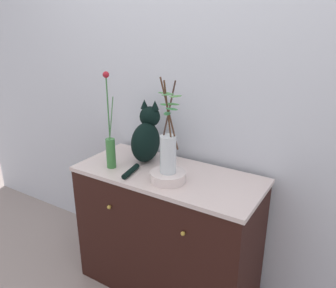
{
  "coord_description": "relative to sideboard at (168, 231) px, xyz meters",
  "views": [
    {
      "loc": [
        0.94,
        -1.53,
        1.65
      ],
      "look_at": [
        0.0,
        0.0,
        0.99
      ],
      "focal_mm": 36.2,
      "sensor_mm": 36.0,
      "label": 1
    }
  ],
  "objects": [
    {
      "name": "bowl_porcelain",
      "position": [
        0.05,
        -0.09,
        0.43
      ],
      "size": [
        0.2,
        0.2,
        0.05
      ],
      "primitive_type": "cylinder",
      "color": "silver",
      "rests_on": "sideboard"
    },
    {
      "name": "cat_sitting",
      "position": [
        -0.22,
        0.09,
        0.56
      ],
      "size": [
        0.2,
        0.43,
        0.38
      ],
      "color": "black",
      "rests_on": "sideboard"
    },
    {
      "name": "vase_glass_clear",
      "position": [
        0.06,
        -0.09,
        0.59
      ],
      "size": [
        0.22,
        0.2,
        0.53
      ],
      "color": "silver",
      "rests_on": "bowl_porcelain"
    },
    {
      "name": "wall_back",
      "position": [
        0.0,
        0.32,
        0.9
      ],
      "size": [
        4.4,
        0.08,
        2.6
      ],
      "primitive_type": "cube",
      "color": "silver",
      "rests_on": "ground_plane"
    },
    {
      "name": "ground_plane",
      "position": [
        0.0,
        0.0,
        -0.4
      ],
      "size": [
        6.0,
        6.0,
        0.0
      ],
      "primitive_type": "plane",
      "color": "gray"
    },
    {
      "name": "vase_slim_green",
      "position": [
        -0.33,
        -0.11,
        0.54
      ],
      "size": [
        0.07,
        0.06,
        0.57
      ],
      "color": "#377839",
      "rests_on": "sideboard"
    },
    {
      "name": "sideboard",
      "position": [
        0.0,
        0.0,
        0.0
      ],
      "size": [
        1.11,
        0.51,
        0.81
      ],
      "color": "black",
      "rests_on": "ground_plane"
    }
  ]
}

